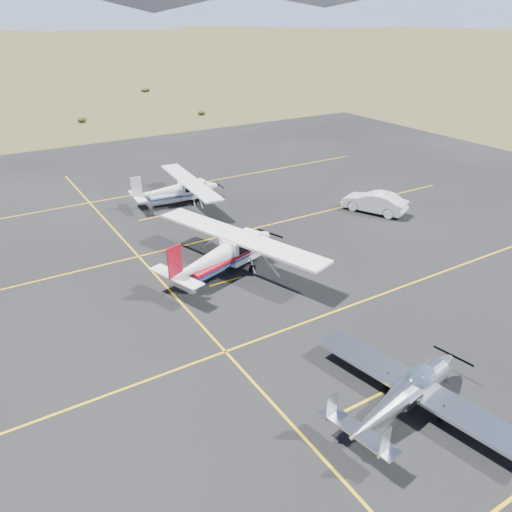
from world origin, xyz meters
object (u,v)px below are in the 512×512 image
object	(u,v)px
aircraft_plain	(178,189)
sedan	(374,202)
aircraft_low_wing	(409,392)
aircraft_cessna	(225,252)

from	to	relation	value
aircraft_plain	sedan	bearing A→B (deg)	-34.13
aircraft_low_wing	aircraft_plain	distance (m)	24.98
aircraft_low_wing	sedan	size ratio (longest dim) A/B	1.90
aircraft_cessna	aircraft_low_wing	bearing A→B (deg)	-105.74
sedan	aircraft_plain	bearing A→B (deg)	-63.16
aircraft_cessna	sedan	distance (m)	14.10
aircraft_plain	aircraft_low_wing	bearing A→B (deg)	-89.61
aircraft_cessna	sedan	xyz separation A→B (m)	(13.84, 2.64, -0.54)
sedan	aircraft_cessna	bearing A→B (deg)	-13.69
sedan	aircraft_low_wing	bearing A→B (deg)	25.19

